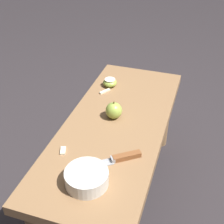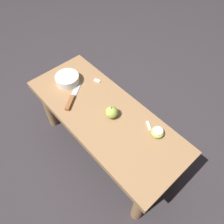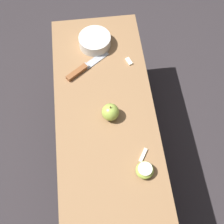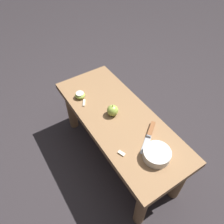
{
  "view_description": "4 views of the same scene",
  "coord_description": "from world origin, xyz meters",
  "px_view_note": "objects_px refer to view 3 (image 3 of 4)",
  "views": [
    {
      "loc": [
        -0.98,
        -0.3,
        1.22
      ],
      "look_at": [
        0.04,
        0.03,
        0.46
      ],
      "focal_mm": 50.0,
      "sensor_mm": 36.0,
      "label": 1
    },
    {
      "loc": [
        0.57,
        -0.45,
        1.41
      ],
      "look_at": [
        0.04,
        0.03,
        0.46
      ],
      "focal_mm": 35.0,
      "sensor_mm": 36.0,
      "label": 2
    },
    {
      "loc": [
        0.62,
        -0.04,
        1.55
      ],
      "look_at": [
        0.04,
        0.03,
        0.46
      ],
      "focal_mm": 50.0,
      "sensor_mm": 36.0,
      "label": 3
    },
    {
      "loc": [
        -0.72,
        0.51,
        1.43
      ],
      "look_at": [
        0.04,
        0.03,
        0.46
      ],
      "focal_mm": 35.0,
      "sensor_mm": 36.0,
      "label": 4
    }
  ],
  "objects_px": {
    "knife": "(82,69)",
    "apple_whole": "(110,112)",
    "bowl": "(95,41)",
    "wooden_bench": "(105,117)",
    "apple_cut": "(145,170)"
  },
  "relations": [
    {
      "from": "knife",
      "to": "bowl",
      "type": "bearing_deg",
      "value": 27.02
    },
    {
      "from": "wooden_bench",
      "to": "bowl",
      "type": "relative_size",
      "value": 6.97
    },
    {
      "from": "apple_whole",
      "to": "apple_cut",
      "type": "height_order",
      "value": "apple_whole"
    },
    {
      "from": "knife",
      "to": "apple_whole",
      "type": "bearing_deg",
      "value": -104.09
    },
    {
      "from": "apple_whole",
      "to": "apple_cut",
      "type": "bearing_deg",
      "value": 21.77
    },
    {
      "from": "apple_whole",
      "to": "apple_cut",
      "type": "distance_m",
      "value": 0.26
    },
    {
      "from": "knife",
      "to": "apple_whole",
      "type": "height_order",
      "value": "apple_whole"
    },
    {
      "from": "knife",
      "to": "apple_cut",
      "type": "relative_size",
      "value": 2.96
    },
    {
      "from": "apple_cut",
      "to": "bowl",
      "type": "distance_m",
      "value": 0.63
    },
    {
      "from": "bowl",
      "to": "knife",
      "type": "bearing_deg",
      "value": -27.04
    },
    {
      "from": "wooden_bench",
      "to": "apple_whole",
      "type": "bearing_deg",
      "value": 25.18
    },
    {
      "from": "wooden_bench",
      "to": "apple_whole",
      "type": "distance_m",
      "value": 0.13
    },
    {
      "from": "apple_whole",
      "to": "bowl",
      "type": "bearing_deg",
      "value": -175.85
    },
    {
      "from": "wooden_bench",
      "to": "bowl",
      "type": "xyz_separation_m",
      "value": [
        -0.34,
        -0.01,
        0.11
      ]
    },
    {
      "from": "knife",
      "to": "bowl",
      "type": "relative_size",
      "value": 1.39
    }
  ]
}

